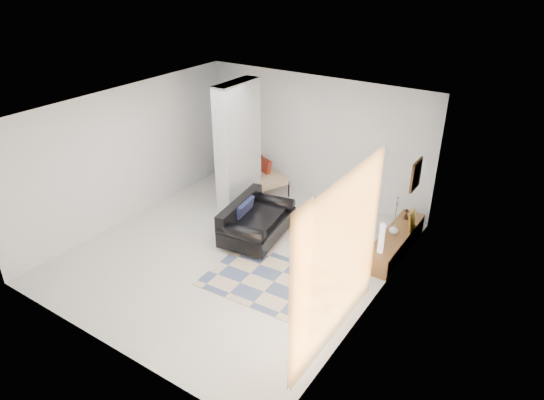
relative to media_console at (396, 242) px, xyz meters
The scene contains 17 objects.
floor 3.05m from the media_console, 145.96° to the right, with size 6.00×6.00×0.00m, color silver.
ceiling 4.00m from the media_console, 145.96° to the right, with size 6.00×6.00×0.00m, color white.
wall_back 3.08m from the media_console, 152.76° to the left, with size 6.00×6.00×0.00m, color silver.
wall_front 5.47m from the media_console, 118.19° to the right, with size 6.00×6.00×0.00m, color silver.
wall_left 5.67m from the media_console, 162.10° to the right, with size 6.00×6.00×0.00m, color silver.
wall_right 2.09m from the media_console, 82.31° to the right, with size 6.00×6.00×0.00m, color silver.
partition_column 3.81m from the media_console, behind, with size 0.35×1.20×2.80m, color silver.
hallway_door 4.86m from the media_console, 164.78° to the left, with size 0.85×0.06×2.04m, color white.
curtain 3.12m from the media_console, 86.99° to the right, with size 2.55×2.55×0.00m, color gold.
wall_art 1.46m from the media_console, ahead, with size 0.04×0.45×0.55m, color #3A230F.
media_console is the anchor object (origin of this frame).
loveseat 2.76m from the media_console, 157.84° to the right, with size 1.23×1.80×0.76m.
daybed 4.05m from the media_console, 166.71° to the left, with size 2.05×1.51×0.77m.
area_rug 2.53m from the media_console, 123.45° to the right, with size 2.35×1.56×0.01m, color #C4B596.
cylinder_lamp 0.92m from the media_console, 91.47° to the right, with size 0.10×0.10×0.56m, color white.
bronze_figurine 0.70m from the media_console, 94.55° to the left, with size 0.11×0.11×0.21m, color black, non-canonical shape.
vase 0.30m from the media_console, 135.72° to the right, with size 0.18×0.18×0.19m, color silver.
Camera 1 is at (4.87, -6.14, 5.11)m, focal length 32.00 mm.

